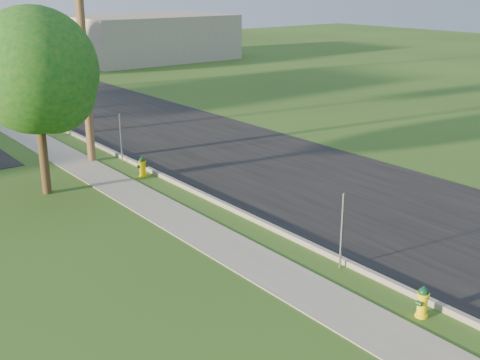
{
  "coord_description": "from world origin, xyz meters",
  "views": [
    {
      "loc": [
        -10.15,
        -5.1,
        6.87
      ],
      "look_at": [
        0.0,
        8.0,
        1.4
      ],
      "focal_mm": 45.0,
      "sensor_mm": 36.0,
      "label": 1
    }
  ],
  "objects_px": {
    "hydrant_near": "(423,302)",
    "tree_verge": "(39,76)",
    "hydrant_far": "(35,116)",
    "utility_pole_mid": "(82,35)",
    "hydrant_mid": "(143,167)"
  },
  "relations": [
    {
      "from": "hydrant_far",
      "to": "hydrant_mid",
      "type": "bearing_deg",
      "value": -89.63
    },
    {
      "from": "hydrant_near",
      "to": "hydrant_mid",
      "type": "xyz_separation_m",
      "value": [
        0.08,
        12.39,
        0.02
      ]
    },
    {
      "from": "tree_verge",
      "to": "hydrant_near",
      "type": "xyz_separation_m",
      "value": [
        3.32,
        -12.68,
        -3.65
      ]
    },
    {
      "from": "tree_verge",
      "to": "hydrant_far",
      "type": "height_order",
      "value": "tree_verge"
    },
    {
      "from": "hydrant_far",
      "to": "utility_pole_mid",
      "type": "bearing_deg",
      "value": -93.94
    },
    {
      "from": "tree_verge",
      "to": "utility_pole_mid",
      "type": "bearing_deg",
      "value": 45.15
    },
    {
      "from": "hydrant_near",
      "to": "utility_pole_mid",
      "type": "bearing_deg",
      "value": 91.95
    },
    {
      "from": "hydrant_near",
      "to": "hydrant_mid",
      "type": "distance_m",
      "value": 12.39
    },
    {
      "from": "utility_pole_mid",
      "to": "hydrant_mid",
      "type": "relative_size",
      "value": 12.7
    },
    {
      "from": "utility_pole_mid",
      "to": "hydrant_far",
      "type": "xyz_separation_m",
      "value": [
        0.54,
        7.86,
        -4.55
      ]
    },
    {
      "from": "hydrant_near",
      "to": "tree_verge",
      "type": "bearing_deg",
      "value": 104.67
    },
    {
      "from": "tree_verge",
      "to": "hydrant_mid",
      "type": "xyz_separation_m",
      "value": [
        3.4,
        -0.29,
        -3.63
      ]
    },
    {
      "from": "tree_verge",
      "to": "hydrant_mid",
      "type": "bearing_deg",
      "value": -4.86
    },
    {
      "from": "hydrant_mid",
      "to": "hydrant_far",
      "type": "distance_m",
      "value": 10.95
    },
    {
      "from": "hydrant_far",
      "to": "hydrant_near",
      "type": "bearing_deg",
      "value": -90.03
    }
  ]
}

